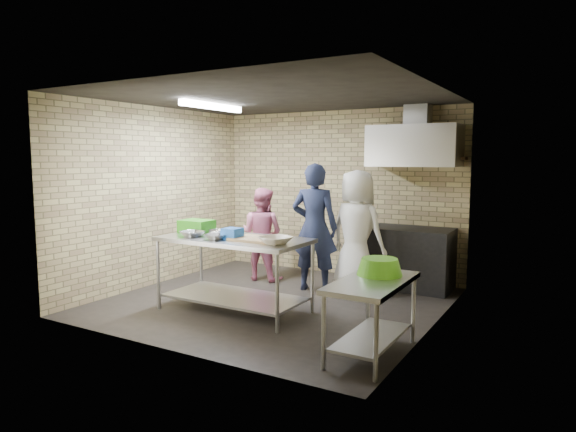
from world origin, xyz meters
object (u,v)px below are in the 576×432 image
object	(u,v)px
bottle_green	(449,152)
green_crate	(197,226)
stove	(410,258)
green_basin	(380,267)
woman_pink	(262,234)
woman_white	(357,232)
man_navy	(315,227)
prep_table	(234,275)
side_counter	(372,318)
blue_tub	(232,234)
bottle_red	(421,151)

from	to	relation	value
bottle_green	green_crate	bearing A→B (deg)	-139.00
stove	green_crate	world-z (taller)	green_crate
green_crate	green_basin	bearing A→B (deg)	-7.94
woman_pink	woman_white	xyz separation A→B (m)	(1.60, 0.01, 0.15)
green_basin	man_navy	world-z (taller)	man_navy
prep_table	side_counter	world-z (taller)	prep_table
blue_tub	man_navy	xyz separation A→B (m)	(0.34, 1.53, -0.08)
side_counter	stove	xyz separation A→B (m)	(-0.45, 2.75, 0.08)
bottle_red	woman_pink	bearing A→B (deg)	-158.53
green_crate	woman_white	distance (m)	2.25
man_navy	blue_tub	bearing A→B (deg)	64.45
stove	green_basin	bearing A→B (deg)	-80.24
woman_pink	prep_table	bearing A→B (deg)	109.52
woman_pink	bottle_green	bearing A→B (deg)	-163.42
green_crate	woman_white	size ratio (longest dim) A/B	0.24
side_counter	green_basin	bearing A→B (deg)	94.57
side_counter	stove	distance (m)	2.79
man_navy	green_basin	bearing A→B (deg)	120.79
woman_pink	side_counter	bearing A→B (deg)	139.60
stove	woman_white	xyz separation A→B (m)	(-0.59, -0.63, 0.43)
blue_tub	woman_pink	size ratio (longest dim) A/B	0.14
woman_white	bottle_green	bearing A→B (deg)	-128.29
prep_table	man_navy	distance (m)	1.55
green_crate	man_navy	size ratio (longest dim) A/B	0.22
bottle_red	man_navy	size ratio (longest dim) A/B	0.10
green_crate	stove	bearing A→B (deg)	43.10
blue_tub	bottle_red	distance (m)	3.19
side_counter	green_crate	xyz separation A→B (m)	(-2.72, 0.63, 0.65)
woman_white	green_basin	bearing A→B (deg)	130.49
woman_white	green_crate	bearing A→B (deg)	53.51
prep_table	blue_tub	distance (m)	0.55
green_basin	prep_table	bearing A→B (deg)	172.68
bottle_green	woman_white	xyz separation A→B (m)	(-1.04, -0.87, -1.14)
green_basin	woman_pink	bearing A→B (deg)	144.74
side_counter	blue_tub	bearing A→B (deg)	168.33
prep_table	bottle_red	world-z (taller)	bottle_red
stove	bottle_green	world-z (taller)	bottle_green
green_crate	bottle_green	xyz separation A→B (m)	(2.72, 2.36, 0.99)
prep_table	woman_pink	world-z (taller)	woman_pink
man_navy	woman_white	xyz separation A→B (m)	(0.58, 0.19, -0.05)
man_navy	woman_white	distance (m)	0.61
side_counter	stove	world-z (taller)	stove
side_counter	man_navy	distance (m)	2.58
side_counter	bottle_red	distance (m)	3.44
prep_table	woman_pink	xyz separation A→B (m)	(-0.63, 1.60, 0.26)
blue_tub	woman_white	bearing A→B (deg)	61.57
side_counter	woman_white	xyz separation A→B (m)	(-1.04, 2.12, 0.50)
stove	man_navy	xyz separation A→B (m)	(-1.17, -0.82, 0.48)
stove	bottle_green	distance (m)	1.65
man_navy	woman_white	bearing A→B (deg)	-175.09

